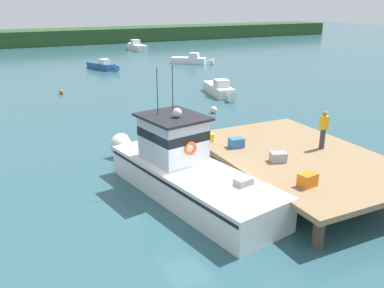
# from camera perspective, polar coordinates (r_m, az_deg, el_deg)

# --- Properties ---
(ground_plane) EXTENTS (200.00, 200.00, 0.00)m
(ground_plane) POSITION_cam_1_polar(r_m,az_deg,el_deg) (15.34, 0.21, -8.48)
(ground_plane) COLOR #2D5660
(dock) EXTENTS (6.00, 9.00, 1.20)m
(dock) POSITION_cam_1_polar(r_m,az_deg,el_deg) (17.38, 14.55, -1.80)
(dock) COLOR #4C3D2D
(dock) RESTS_ON ground
(main_fishing_boat) EXTENTS (3.98, 9.97, 4.80)m
(main_fishing_boat) POSITION_cam_1_polar(r_m,az_deg,el_deg) (15.86, -1.28, -3.49)
(main_fishing_boat) COLOR white
(main_fishing_boat) RESTS_ON ground
(crate_single_by_cleat) EXTENTS (0.71, 0.61, 0.37)m
(crate_single_by_cleat) POSITION_cam_1_polar(r_m,az_deg,el_deg) (16.35, 11.87, -1.78)
(crate_single_by_cleat) COLOR #9E9EA3
(crate_single_by_cleat) RESTS_ON dock
(crate_stack_near_edge) EXTENTS (0.65, 0.51, 0.40)m
(crate_stack_near_edge) POSITION_cam_1_polar(r_m,az_deg,el_deg) (17.64, 6.17, 0.19)
(crate_stack_near_edge) COLOR #3370B2
(crate_stack_near_edge) RESTS_ON dock
(crate_single_far) EXTENTS (0.66, 0.52, 0.45)m
(crate_single_far) POSITION_cam_1_polar(r_m,az_deg,el_deg) (14.46, 15.73, -4.80)
(crate_single_far) COLOR orange
(crate_single_far) RESTS_ON dock
(bait_bucket) EXTENTS (0.32, 0.32, 0.34)m
(bait_bucket) POSITION_cam_1_polar(r_m,az_deg,el_deg) (18.33, 2.65, 0.93)
(bait_bucket) COLOR yellow
(bait_bucket) RESTS_ON dock
(deckhand_by_the_boat) EXTENTS (0.36, 0.22, 1.63)m
(deckhand_by_the_boat) POSITION_cam_1_polar(r_m,az_deg,el_deg) (18.04, 17.76, 1.99)
(deckhand_by_the_boat) COLOR #383842
(deckhand_by_the_boat) RESTS_ON dock
(moored_boat_outer_mooring) EXTENTS (4.50, 3.97, 1.28)m
(moored_boat_outer_mooring) POSITION_cam_1_polar(r_m,az_deg,el_deg) (49.25, -0.09, 11.57)
(moored_boat_outer_mooring) COLOR white
(moored_boat_outer_mooring) RESTS_ON ground
(moored_boat_near_channel) EXTENTS (2.60, 4.54, 1.16)m
(moored_boat_near_channel) POSITION_cam_1_polar(r_m,az_deg,el_deg) (46.09, -12.26, 10.54)
(moored_boat_near_channel) COLOR #285184
(moored_boat_near_channel) RESTS_ON ground
(moored_boat_mid_harbor) EXTENTS (1.55, 5.91, 1.50)m
(moored_boat_mid_harbor) POSITION_cam_1_polar(r_m,az_deg,el_deg) (63.49, -7.70, 13.25)
(moored_boat_mid_harbor) COLOR silver
(moored_boat_mid_harbor) RESTS_ON ground
(moored_boat_far_left) EXTENTS (2.02, 5.21, 1.30)m
(moored_boat_far_left) POSITION_cam_1_polar(r_m,az_deg,el_deg) (32.78, 3.89, 7.54)
(moored_boat_far_left) COLOR white
(moored_boat_far_left) RESTS_ON ground
(mooring_buoy_inshore) EXTENTS (0.37, 0.37, 0.37)m
(mooring_buoy_inshore) POSITION_cam_1_polar(r_m,az_deg,el_deg) (34.77, -17.69, 6.92)
(mooring_buoy_inshore) COLOR #EA5B19
(mooring_buoy_inshore) RESTS_ON ground
(mooring_buoy_channel_marker) EXTENTS (0.46, 0.46, 0.46)m
(mooring_buoy_channel_marker) POSITION_cam_1_polar(r_m,az_deg,el_deg) (27.50, 3.02, 4.77)
(mooring_buoy_channel_marker) COLOR silver
(mooring_buoy_channel_marker) RESTS_ON ground
(far_shoreline) EXTENTS (120.00, 8.00, 2.40)m
(far_shoreline) POSITION_cam_1_polar(r_m,az_deg,el_deg) (74.62, -22.11, 13.47)
(far_shoreline) COLOR #284723
(far_shoreline) RESTS_ON ground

